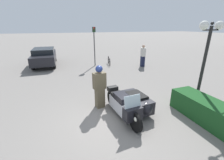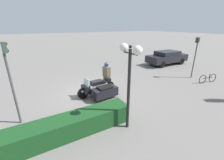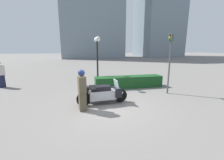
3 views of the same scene
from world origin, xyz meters
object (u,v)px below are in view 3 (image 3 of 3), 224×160
Objects in this scene: twin_lamp_post at (97,49)px; traffic_light_near at (170,55)px; police_motorcycle at (101,92)px; pedestrian_bystander at (0,75)px; officer_rider at (82,89)px; hedge_bush_curbside at (129,82)px.

twin_lamp_post is 4.63m from traffic_light_near.
traffic_light_near reaches higher than police_motorcycle.
pedestrian_bystander is at bearing -32.61° from traffic_light_near.
twin_lamp_post is at bearing 81.15° from police_motorcycle.
hedge_bush_curbside is (3.24, 3.29, -0.56)m from officer_rider.
officer_rider is 4.65m from hedge_bush_curbside.
officer_rider is 5.38m from traffic_light_near.
officer_rider is 0.39× the size of hedge_bush_curbside.
pedestrian_bystander is (-10.36, 3.82, -1.37)m from traffic_light_near.
police_motorcycle reaches higher than hedge_bush_curbside.
twin_lamp_post is at bearing -46.43° from traffic_light_near.
twin_lamp_post is 1.90× the size of pedestrian_bystander.
police_motorcycle is 0.54× the size of hedge_bush_curbside.
twin_lamp_post is 6.86m from pedestrian_bystander.
officer_rider is at bearing -106.58° from twin_lamp_post.
officer_rider reaches higher than police_motorcycle.
officer_rider reaches higher than pedestrian_bystander.
police_motorcycle is at bearing -144.08° from officer_rider.
police_motorcycle is at bearing -109.30° from pedestrian_bystander.
twin_lamp_post is (-2.04, 0.72, 2.20)m from hedge_bush_curbside.
police_motorcycle is 7.65m from pedestrian_bystander.
twin_lamp_post reaches higher than officer_rider.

